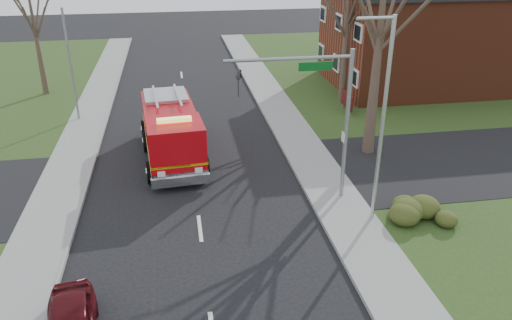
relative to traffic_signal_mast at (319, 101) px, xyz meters
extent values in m
plane|color=black|center=(-5.21, -1.50, -4.71)|extent=(120.00, 120.00, 0.00)
cube|color=gray|center=(0.99, -1.50, -4.63)|extent=(2.40, 80.00, 0.15)
cube|color=gray|center=(-11.41, -1.50, -4.63)|extent=(2.40, 80.00, 0.15)
cube|color=maroon|center=(13.79, 16.50, -1.21)|extent=(15.00, 10.00, 7.00)
cube|color=silver|center=(6.24, 16.50, -2.71)|extent=(0.12, 1.40, 1.20)
cube|color=#471011|center=(5.29, 11.00, -3.81)|extent=(0.12, 2.00, 1.00)
cylinder|color=gray|center=(5.29, 10.20, -4.26)|extent=(0.08, 0.08, 0.90)
cylinder|color=gray|center=(5.29, 11.80, -4.26)|extent=(0.08, 0.08, 0.90)
ellipsoid|color=#343E16|center=(3.79, -2.50, -4.13)|extent=(2.80, 2.00, 0.90)
cone|color=#3F3025|center=(4.29, 4.50, 1.29)|extent=(0.64, 0.64, 12.00)
cone|color=#3F3025|center=(5.79, 13.50, 0.54)|extent=(0.56, 0.56, 10.50)
cone|color=#3F3025|center=(-15.21, 18.50, -0.21)|extent=(0.44, 0.44, 9.00)
cylinder|color=gray|center=(1.29, 0.00, -1.31)|extent=(0.18, 0.18, 6.80)
cylinder|color=gray|center=(-1.31, 0.00, 1.79)|extent=(5.20, 0.14, 0.14)
cube|color=#0C591E|center=(-0.21, 0.00, 1.44)|extent=(1.40, 0.06, 0.35)
imported|color=black|center=(-3.31, 0.00, 1.44)|extent=(0.22, 0.18, 1.10)
cylinder|color=#B7BABF|center=(1.99, -2.00, -0.51)|extent=(0.16, 0.16, 8.40)
cylinder|color=#B7BABF|center=(1.29, -2.00, 3.59)|extent=(1.40, 0.12, 0.12)
cylinder|color=gray|center=(-12.01, 12.50, -1.21)|extent=(0.14, 0.14, 7.00)
cube|color=#B6080F|center=(-6.27, 7.01, -3.15)|extent=(3.03, 5.42, 2.11)
cube|color=#B6080F|center=(-5.96, 3.20, -3.00)|extent=(2.82, 2.82, 2.41)
cube|color=#B7BABF|center=(-6.17, 5.80, -4.00)|extent=(3.26, 8.03, 0.45)
cube|color=#E5B20C|center=(-6.17, 5.80, -3.45)|extent=(3.27, 8.03, 0.12)
cube|color=black|center=(-5.87, 2.09, -2.24)|extent=(2.32, 0.29, 0.85)
cube|color=#E5D866|center=(-5.96, 3.20, -1.64)|extent=(1.63, 0.48, 0.18)
cylinder|color=black|center=(-7.26, 2.99, -4.15)|extent=(0.44, 1.13, 1.11)
cylinder|color=black|center=(-4.65, 3.20, -4.15)|extent=(0.44, 1.13, 1.11)
cylinder|color=black|center=(-7.72, 8.70, -4.15)|extent=(0.44, 1.13, 1.11)
cylinder|color=black|center=(-5.11, 8.92, -4.15)|extent=(0.44, 1.13, 1.11)
camera|label=1|loc=(-5.81, -18.97, 6.41)|focal=35.00mm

